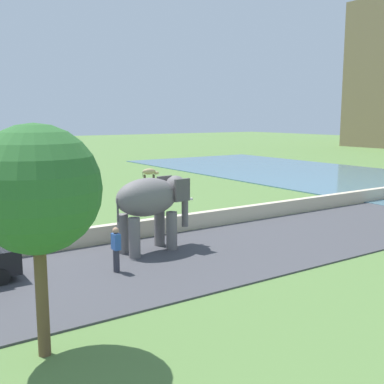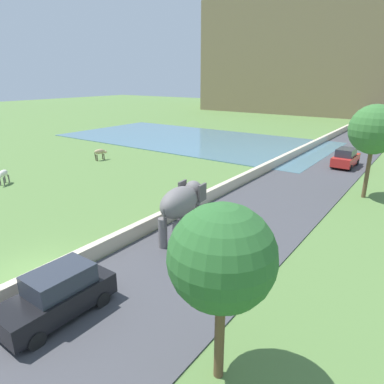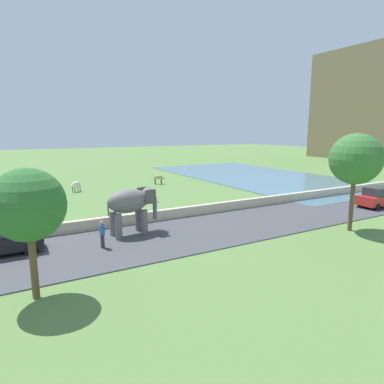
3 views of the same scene
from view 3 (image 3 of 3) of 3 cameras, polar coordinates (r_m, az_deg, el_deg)
ground_plane at (r=23.99m, az=-27.48°, el=-6.62°), size 220.00×220.00×0.00m
road_surface at (r=28.04m, az=18.49°, el=-3.54°), size 7.00×120.00×0.06m
barrier_wall at (r=29.25m, az=10.37°, el=-1.86°), size 0.40×110.00×0.79m
lake at (r=49.35m, az=11.14°, el=2.71°), size 36.00×18.00×0.08m
elephant at (r=21.27m, az=-10.39°, el=-1.98°), size 1.65×3.53×2.99m
person_beside_elephant at (r=19.38m, az=-15.23°, el=-6.98°), size 0.36×0.22×1.63m
car_black at (r=20.45m, az=-29.85°, el=-7.04°), size 1.84×4.02×1.80m
car_red at (r=32.93m, az=29.44°, el=-0.79°), size 1.87×4.04×1.80m
cow_tan at (r=41.35m, az=-5.78°, el=2.48°), size 0.66×1.42×1.15m
cow_white at (r=38.14m, az=-19.41°, el=1.26°), size 1.10×1.31×1.15m
tree_near at (r=14.00m, az=-26.44°, el=-2.08°), size 2.83×2.83×5.23m
tree_mid at (r=23.88m, az=26.40°, el=5.08°), size 3.32×3.32×6.45m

